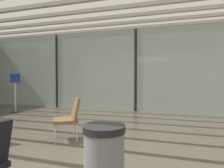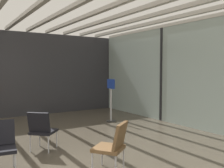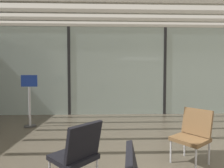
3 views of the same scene
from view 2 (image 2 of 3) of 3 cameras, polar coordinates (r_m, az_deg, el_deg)
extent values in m
cube|color=black|center=(8.76, 11.36, 2.13)|extent=(0.10, 0.12, 3.18)
cube|color=#2D2D33|center=(10.06, -18.37, 2.17)|extent=(0.10, 11.20, 3.18)
cube|color=black|center=(5.79, -15.35, -10.44)|extent=(0.68, 0.68, 0.06)
cube|color=black|center=(5.54, -16.39, -8.41)|extent=(0.43, 0.44, 0.44)
cylinder|color=#BCBCC1|center=(5.94, -12.53, -12.19)|extent=(0.03, 0.03, 0.37)
cylinder|color=#BCBCC1|center=(6.11, -16.22, -11.78)|extent=(0.03, 0.03, 0.37)
cylinder|color=#BCBCC1|center=(5.57, -14.31, -13.26)|extent=(0.03, 0.03, 0.37)
cylinder|color=#BCBCC1|center=(5.76, -18.19, -12.77)|extent=(0.03, 0.03, 0.37)
cube|color=brown|center=(4.46, -0.83, -14.51)|extent=(0.67, 0.67, 0.06)
cube|color=brown|center=(4.32, 1.87, -11.65)|extent=(0.40, 0.47, 0.44)
cylinder|color=#BCBCC1|center=(4.79, -2.29, -15.95)|extent=(0.03, 0.03, 0.37)
cylinder|color=#BCBCC1|center=(4.43, -4.54, -17.60)|extent=(0.03, 0.03, 0.37)
cylinder|color=#BCBCC1|center=(4.65, 2.68, -16.56)|extent=(0.03, 0.03, 0.37)
cylinder|color=#BCBCC1|center=(4.28, 0.83, -18.36)|extent=(0.03, 0.03, 0.37)
cube|color=black|center=(4.78, -24.06, -13.57)|extent=(0.54, 0.54, 0.06)
cube|color=black|center=(4.92, -24.19, -10.07)|extent=(0.20, 0.49, 0.44)
cylinder|color=#BCBCC1|center=(4.65, -21.23, -16.76)|extent=(0.03, 0.03, 0.37)
cylinder|color=#BCBCC1|center=(5.05, -21.59, -15.15)|extent=(0.03, 0.03, 0.37)
cylinder|color=#333333|center=(8.58, -0.24, -8.44)|extent=(0.32, 0.32, 0.03)
cylinder|color=#B2B2B7|center=(8.48, -0.24, -4.90)|extent=(0.06, 0.06, 1.10)
cube|color=navy|center=(8.41, -0.24, 0.03)|extent=(0.44, 0.03, 0.32)
camera|label=1|loc=(2.02, -70.80, -13.13)|focal=30.44mm
camera|label=3|loc=(5.01, -39.74, -1.33)|focal=29.35mm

